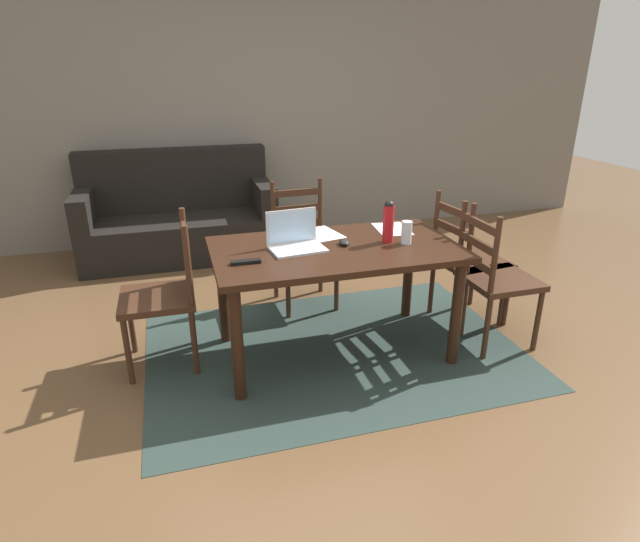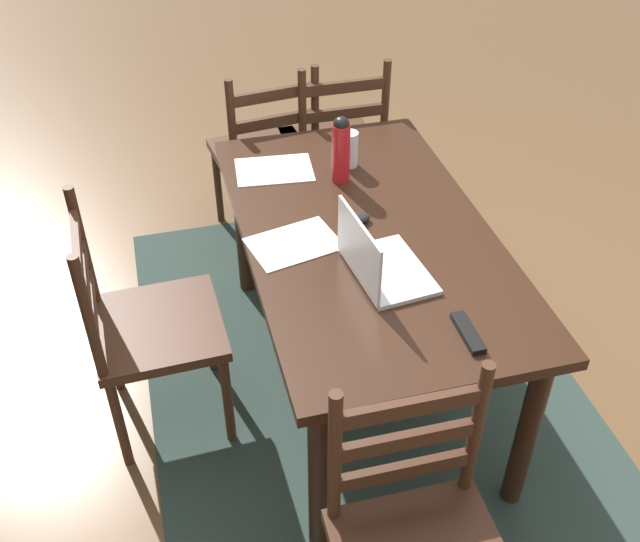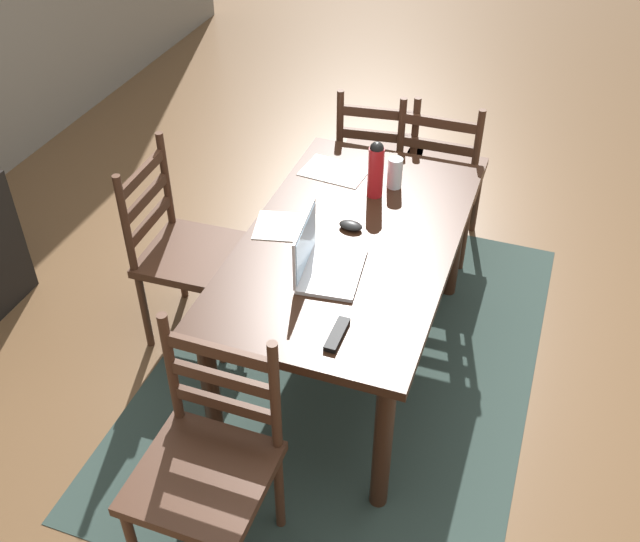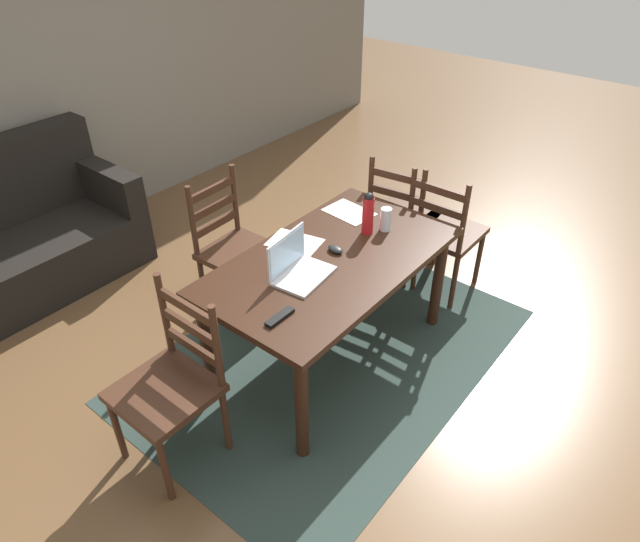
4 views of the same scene
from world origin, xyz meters
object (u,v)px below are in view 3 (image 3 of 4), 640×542
(chair_left_far, at_px, (207,465))
(dining_table, at_px, (351,256))
(chair_right_near, at_px, (439,176))
(computer_mouse, at_px, (351,225))
(chair_right_far, at_px, (379,165))
(drinking_glass, at_px, (395,173))
(tv_remote, at_px, (337,334))
(laptop, at_px, (320,259))
(chair_far_head, at_px, (185,251))
(water_bottle, at_px, (377,168))

(chair_left_far, bearing_deg, dining_table, -9.22)
(dining_table, height_order, chair_right_near, chair_right_near)
(chair_right_near, bearing_deg, computer_mouse, 169.01)
(dining_table, xyz_separation_m, chair_right_far, (1.04, 0.16, -0.17))
(drinking_glass, xyz_separation_m, tv_remote, (-1.01, -0.07, -0.06))
(laptop, bearing_deg, chair_right_far, 5.06)
(chair_left_far, height_order, drinking_glass, chair_left_far)
(chair_far_head, height_order, tv_remote, chair_far_head)
(chair_right_near, height_order, laptop, laptop)
(chair_right_far, xyz_separation_m, computer_mouse, (-0.98, -0.14, 0.29))
(dining_table, bearing_deg, laptop, 168.39)
(chair_right_far, xyz_separation_m, chair_far_head, (-1.04, 0.63, 0.00))
(computer_mouse, distance_m, tv_remote, 0.65)
(drinking_glass, xyz_separation_m, computer_mouse, (-0.38, 0.08, -0.05))
(chair_left_far, bearing_deg, drinking_glass, -8.94)
(chair_far_head, relative_size, chair_left_far, 1.00)
(dining_table, distance_m, drinking_glass, 0.47)
(dining_table, distance_m, tv_remote, 0.60)
(water_bottle, bearing_deg, chair_far_head, 113.25)
(dining_table, xyz_separation_m, drinking_glass, (0.44, -0.06, 0.17))
(chair_right_near, bearing_deg, dining_table, 170.75)
(chair_far_head, distance_m, chair_left_far, 1.22)
(dining_table, relative_size, chair_left_far, 1.59)
(chair_far_head, bearing_deg, chair_right_near, -42.74)
(drinking_glass, height_order, computer_mouse, drinking_glass)
(chair_far_head, bearing_deg, tv_remote, -121.74)
(tv_remote, bearing_deg, chair_right_near, -91.17)
(dining_table, height_order, chair_left_far, chair_left_far)
(computer_mouse, bearing_deg, tv_remote, -163.08)
(chair_far_head, xyz_separation_m, laptop, (-0.24, -0.75, 0.33))
(tv_remote, bearing_deg, computer_mouse, -76.37)
(chair_far_head, bearing_deg, laptop, -108.10)
(dining_table, height_order, chair_far_head, chair_far_head)
(chair_left_far, height_order, tv_remote, chair_left_far)
(chair_far_head, height_order, laptop, laptop)
(laptop, bearing_deg, dining_table, -11.61)
(chair_right_far, distance_m, chair_right_near, 0.33)
(laptop, xyz_separation_m, drinking_glass, (0.68, -0.11, 0.01))
(dining_table, xyz_separation_m, water_bottle, (0.34, -0.00, 0.23))
(drinking_glass, bearing_deg, computer_mouse, 167.40)
(chair_right_far, distance_m, water_bottle, 0.83)
(chair_far_head, distance_m, computer_mouse, 0.83)
(tv_remote, bearing_deg, chair_far_head, -31.49)
(dining_table, bearing_deg, chair_far_head, 90.11)
(chair_left_far, xyz_separation_m, drinking_glass, (1.48, -0.23, 0.34))
(chair_right_near, relative_size, water_bottle, 3.59)
(chair_right_near, distance_m, drinking_glass, 0.70)
(drinking_glass, bearing_deg, laptop, 170.54)
(dining_table, xyz_separation_m, chair_right_near, (1.04, -0.17, -0.17))
(dining_table, bearing_deg, water_bottle, -0.64)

